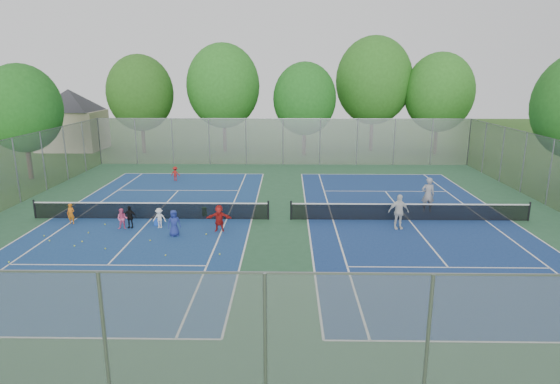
{
  "coord_description": "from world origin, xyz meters",
  "views": [
    {
      "loc": [
        0.44,
        -24.24,
        7.67
      ],
      "look_at": [
        0.0,
        1.0,
        1.3
      ],
      "focal_mm": 30.0,
      "sensor_mm": 36.0,
      "label": 1
    }
  ],
  "objects_px": {
    "net_left": "(151,211)",
    "ball_hopper": "(204,212)",
    "net_right": "(410,212)",
    "instructor": "(428,195)",
    "ball_crate": "(158,222)"
  },
  "relations": [
    {
      "from": "ball_crate",
      "to": "ball_hopper",
      "type": "bearing_deg",
      "value": 37.24
    },
    {
      "from": "net_right",
      "to": "ball_crate",
      "type": "relative_size",
      "value": 35.22
    },
    {
      "from": "net_right",
      "to": "ball_hopper",
      "type": "bearing_deg",
      "value": 176.68
    },
    {
      "from": "net_right",
      "to": "instructor",
      "type": "distance_m",
      "value": 2.23
    },
    {
      "from": "net_left",
      "to": "net_right",
      "type": "height_order",
      "value": "same"
    },
    {
      "from": "net_right",
      "to": "instructor",
      "type": "bearing_deg",
      "value": 49.05
    },
    {
      "from": "net_right",
      "to": "ball_crate",
      "type": "distance_m",
      "value": 13.43
    },
    {
      "from": "instructor",
      "to": "ball_hopper",
      "type": "bearing_deg",
      "value": 8.17
    },
    {
      "from": "net_right",
      "to": "ball_hopper",
      "type": "relative_size",
      "value": 26.84
    },
    {
      "from": "net_right",
      "to": "instructor",
      "type": "height_order",
      "value": "instructor"
    },
    {
      "from": "net_right",
      "to": "ball_crate",
      "type": "xyz_separation_m",
      "value": [
        -13.39,
        -1.0,
        -0.3
      ]
    },
    {
      "from": "net_left",
      "to": "ball_hopper",
      "type": "relative_size",
      "value": 26.84
    },
    {
      "from": "net_left",
      "to": "instructor",
      "type": "xyz_separation_m",
      "value": [
        15.41,
        1.63,
        0.56
      ]
    },
    {
      "from": "net_left",
      "to": "ball_crate",
      "type": "height_order",
      "value": "net_left"
    },
    {
      "from": "ball_crate",
      "to": "ball_hopper",
      "type": "height_order",
      "value": "ball_hopper"
    }
  ]
}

